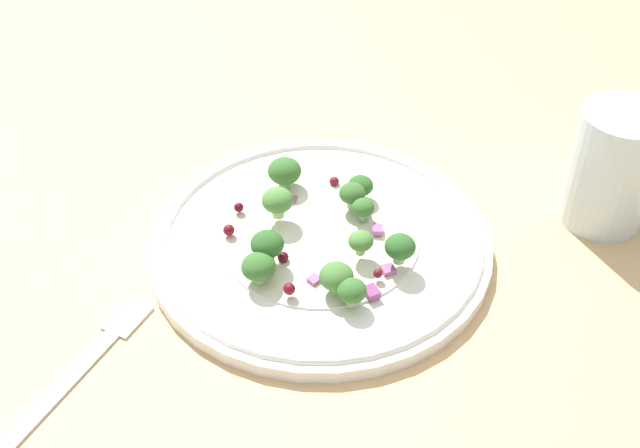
{
  "coord_description": "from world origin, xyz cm",
  "views": [
    {
      "loc": [
        45.15,
        23.48,
        45.86
      ],
      "look_at": [
        1.3,
        -0.73,
        2.7
      ],
      "focal_mm": 44.76,
      "sensor_mm": 36.0,
      "label": 1
    }
  ],
  "objects_px": {
    "plate": "(320,240)",
    "broccoli_floret_2": "(259,267)",
    "broccoli_floret_0": "(360,186)",
    "fork": "(73,374)",
    "broccoli_floret_1": "(352,291)",
    "water_glass": "(613,168)"
  },
  "relations": [
    {
      "from": "broccoli_floret_1",
      "to": "fork",
      "type": "bearing_deg",
      "value": -44.96
    },
    {
      "from": "plate",
      "to": "broccoli_floret_1",
      "type": "relative_size",
      "value": 12.56
    },
    {
      "from": "broccoli_floret_2",
      "to": "water_glass",
      "type": "relative_size",
      "value": 0.26
    },
    {
      "from": "broccoli_floret_1",
      "to": "water_glass",
      "type": "bearing_deg",
      "value": 147.28
    },
    {
      "from": "plate",
      "to": "broccoli_floret_2",
      "type": "height_order",
      "value": "broccoli_floret_2"
    },
    {
      "from": "broccoli_floret_0",
      "to": "broccoli_floret_2",
      "type": "bearing_deg",
      "value": -9.56
    },
    {
      "from": "plate",
      "to": "broccoli_floret_1",
      "type": "height_order",
      "value": "broccoli_floret_1"
    },
    {
      "from": "broccoli_floret_0",
      "to": "fork",
      "type": "xyz_separation_m",
      "value": [
        0.27,
        -0.1,
        -0.03
      ]
    },
    {
      "from": "broccoli_floret_0",
      "to": "broccoli_floret_1",
      "type": "xyz_separation_m",
      "value": [
        0.12,
        0.05,
        -0.0
      ]
    },
    {
      "from": "broccoli_floret_0",
      "to": "broccoli_floret_1",
      "type": "bearing_deg",
      "value": 24.2
    },
    {
      "from": "broccoli_floret_0",
      "to": "plate",
      "type": "bearing_deg",
      "value": -5.99
    },
    {
      "from": "broccoli_floret_1",
      "to": "plate",
      "type": "bearing_deg",
      "value": -134.17
    },
    {
      "from": "broccoli_floret_2",
      "to": "broccoli_floret_1",
      "type": "bearing_deg",
      "value": 99.61
    },
    {
      "from": "broccoli_floret_0",
      "to": "broccoli_floret_2",
      "type": "distance_m",
      "value": 0.13
    },
    {
      "from": "broccoli_floret_1",
      "to": "broccoli_floret_0",
      "type": "bearing_deg",
      "value": -155.8
    },
    {
      "from": "broccoli_floret_0",
      "to": "broccoli_floret_2",
      "type": "xyz_separation_m",
      "value": [
        0.13,
        -0.02,
        0.0
      ]
    },
    {
      "from": "broccoli_floret_1",
      "to": "fork",
      "type": "distance_m",
      "value": 0.21
    },
    {
      "from": "fork",
      "to": "water_glass",
      "type": "bearing_deg",
      "value": 141.75
    },
    {
      "from": "broccoli_floret_0",
      "to": "broccoli_floret_1",
      "type": "distance_m",
      "value": 0.13
    },
    {
      "from": "plate",
      "to": "broccoli_floret_1",
      "type": "distance_m",
      "value": 0.09
    },
    {
      "from": "broccoli_floret_1",
      "to": "water_glass",
      "type": "relative_size",
      "value": 0.21
    },
    {
      "from": "water_glass",
      "to": "fork",
      "type": "bearing_deg",
      "value": -38.25
    }
  ]
}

